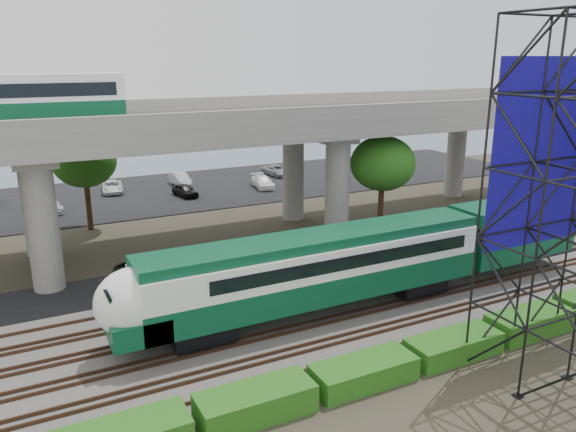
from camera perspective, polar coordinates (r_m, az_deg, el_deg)
ground at (r=27.86m, az=0.78°, el=-12.86°), size 140.00×140.00×0.00m
ballast_bed at (r=29.39m, az=-1.06°, el=-11.01°), size 90.00×12.00×0.20m
service_road at (r=36.59m, az=-6.93°, el=-5.64°), size 90.00×5.00×0.08m
parking_lot at (r=58.30m, az=-14.97°, el=2.11°), size 90.00×18.00×0.08m
harbor_water at (r=79.56m, az=-18.43°, el=5.41°), size 140.00×40.00×0.03m
rail_tracks at (r=29.31m, az=-1.07°, el=-10.70°), size 90.00×9.52×0.16m
commuter_train at (r=30.36m, az=6.66°, el=-4.49°), size 29.30×3.06×4.30m
overpass at (r=39.41m, az=-11.17°, el=8.05°), size 80.00×12.00×12.40m
hedge_strip at (r=24.86m, az=7.72°, el=-15.36°), size 34.60×1.80×1.20m
trees at (r=39.15m, az=-16.54°, el=3.70°), size 40.94×16.94×7.69m
suv at (r=35.31m, az=-13.04°, el=-5.40°), size 5.79×3.70×1.49m
parked_cars at (r=57.87m, az=-14.15°, el=2.73°), size 38.34×9.46×1.31m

